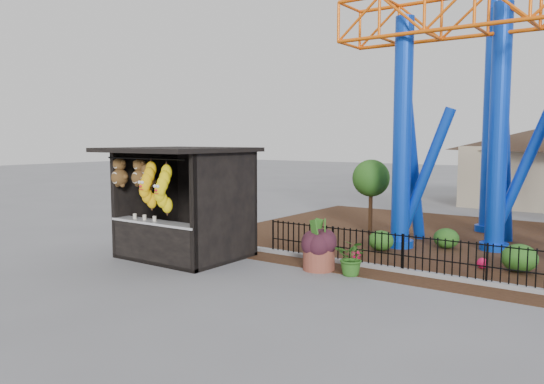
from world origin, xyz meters
The scene contains 9 objects.
ground centered at (0.00, 0.00, 0.00)m, with size 120.00×120.00×0.00m, color slate.
mulch_bed centered at (4.00, 8.00, 0.01)m, with size 18.00×12.00×0.02m, color #331E11.
curb centered at (4.00, 3.00, 0.06)m, with size 18.00×0.18×0.12m, color gray.
prize_booth centered at (-3.02, 0.90, 1.54)m, with size 3.50×3.40×3.12m.
picket_fence centered at (4.90, 3.00, 0.50)m, with size 12.20×0.06×1.00m, color black, non-canonical shape.
terracotta_planter centered at (0.91, 2.07, 0.29)m, with size 0.82×0.82×0.59m, color brown.
planter_foliage centered at (0.91, 2.07, 0.91)m, with size 0.70×0.70×0.64m, color black.
potted_plant centered at (1.87, 2.06, 0.45)m, with size 0.81×0.70×0.90m, color #215117.
landscaping centered at (4.39, 5.47, 0.32)m, with size 8.20×3.65×0.71m.
Camera 1 is at (7.70, -9.51, 3.35)m, focal length 35.00 mm.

